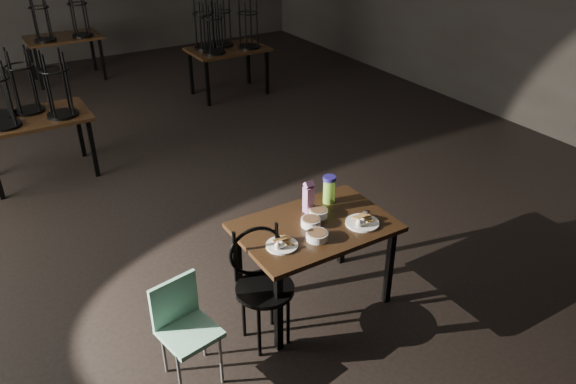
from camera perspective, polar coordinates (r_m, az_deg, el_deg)
main_table at (r=4.39m, az=2.73°, el=-4.22°), size 1.20×0.80×0.75m
plate_left at (r=4.09m, az=-0.62°, el=-5.30°), size 0.24×0.24×0.08m
plate_right at (r=4.38m, az=7.56°, el=-2.99°), size 0.26×0.26×0.09m
bowl_near at (r=4.32m, az=2.33°, el=-3.05°), size 0.15×0.15×0.06m
bowl_far at (r=4.44m, az=3.10°, el=-2.10°), size 0.15×0.15×0.06m
bowl_big at (r=4.17m, az=2.96°, el=-4.44°), size 0.17×0.17×0.06m
juice_carton at (r=4.44m, az=2.10°, el=-0.60°), size 0.07×0.07×0.28m
water_bottle at (r=4.59m, az=4.19°, el=0.29°), size 0.12×0.12×0.24m
spoon at (r=4.54m, az=8.00°, el=-2.06°), size 0.04×0.19×0.01m
bentwood_chair at (r=4.15m, az=-2.71°, el=-8.66°), size 0.46×0.45×0.91m
school_chair at (r=3.96m, az=-10.52°, el=-12.92°), size 0.41×0.41×0.77m
bg_table_left at (r=6.96m, az=-24.84°, el=7.33°), size 1.20×0.80×1.48m
bg_table_right at (r=9.13m, az=-6.36°, el=14.61°), size 1.20×0.80×1.48m
bg_table_far at (r=10.50m, az=-21.89°, el=14.42°), size 1.20×0.80×1.48m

